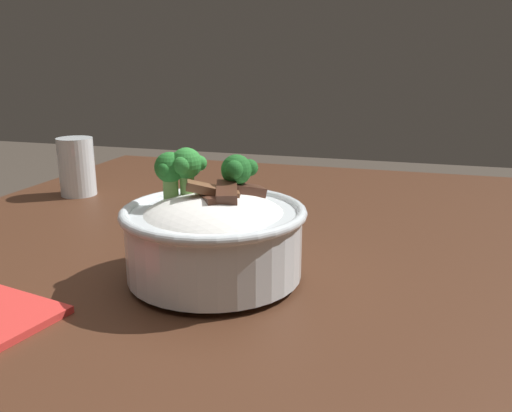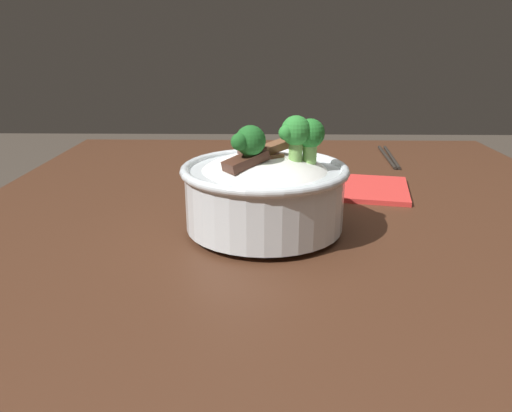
{
  "view_description": "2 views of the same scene",
  "coord_description": "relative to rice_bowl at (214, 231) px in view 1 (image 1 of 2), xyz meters",
  "views": [
    {
      "loc": [
        0.61,
        0.26,
        1.05
      ],
      "look_at": [
        0.0,
        0.08,
        0.87
      ],
      "focal_mm": 37.21,
      "sensor_mm": 36.0,
      "label": 1
    },
    {
      "loc": [
        -0.58,
        0.04,
        1.04
      ],
      "look_at": [
        0.05,
        0.05,
        0.82
      ],
      "focal_mm": 34.24,
      "sensor_mm": 36.0,
      "label": 2
    }
  ],
  "objects": [
    {
      "name": "drinking_glass",
      "position": [
        -0.31,
        -0.41,
        -0.01
      ],
      "size": [
        0.07,
        0.07,
        0.11
      ],
      "color": "white",
      "rests_on": "dining_table"
    },
    {
      "name": "rice_bowl",
      "position": [
        0.0,
        0.0,
        0.0
      ],
      "size": [
        0.22,
        0.22,
        0.16
      ],
      "color": "silver",
      "rests_on": "dining_table"
    },
    {
      "name": "dining_table",
      "position": [
        -0.05,
        -0.04,
        -0.14
      ],
      "size": [
        1.37,
        1.02,
        0.79
      ],
      "color": "#472819",
      "rests_on": "ground"
    }
  ]
}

